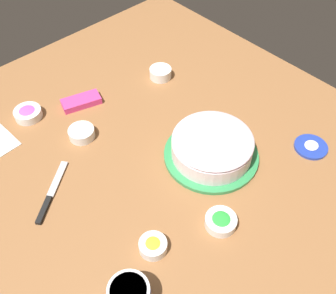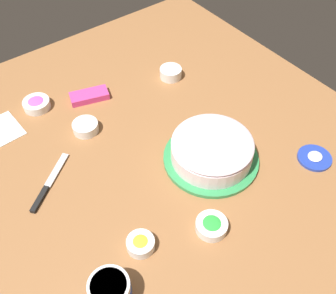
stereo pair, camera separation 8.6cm
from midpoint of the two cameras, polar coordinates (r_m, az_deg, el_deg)
name	(u,v)px [view 1 (the left image)]	position (r m, az deg, el deg)	size (l,w,h in m)	color
ground_plane	(145,152)	(1.34, -5.16, -0.87)	(1.54, 1.54, 0.00)	#936038
frosted_cake	(212,147)	(1.30, 4.48, -0.08)	(0.32, 0.32, 0.10)	#339351
frosting_tub_lid	(311,147)	(1.42, 18.29, -0.02)	(0.11, 0.11, 0.02)	#233DAD
spreading_knife	(50,197)	(1.29, -18.56, -6.89)	(0.20, 0.16, 0.01)	silver
sprinkle_bowl_orange	(161,73)	(1.62, -2.64, 10.61)	(0.09, 0.09, 0.04)	white
sprinkle_bowl_green	(221,221)	(1.17, 5.50, -10.69)	(0.09, 0.09, 0.04)	white
sprinkle_bowl_blue	(82,133)	(1.42, -14.07, 1.91)	(0.09, 0.09, 0.03)	white
sprinkle_bowl_yellow	(153,246)	(1.13, -4.44, -14.08)	(0.08, 0.08, 0.04)	white
sprinkle_bowl_rainbow	(28,113)	(1.55, -21.08, 4.53)	(0.10, 0.10, 0.04)	white
candy_box_lower	(81,101)	(1.54, -13.99, 6.34)	(0.14, 0.07, 0.03)	#E53D8E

